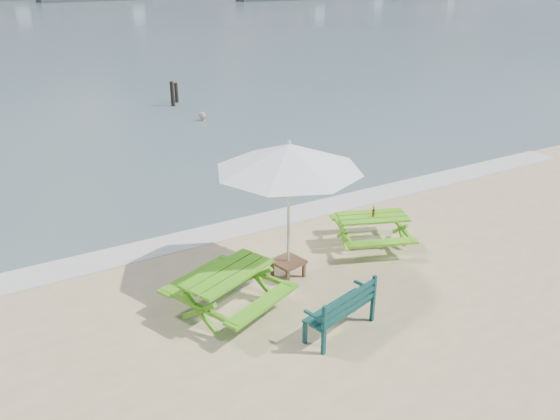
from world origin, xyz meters
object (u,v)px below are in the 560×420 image
park_bench (340,318)px  swimmer (203,132)px  beer_bottle (373,213)px  picnic_table_left (229,292)px  patio_umbrella (289,157)px  side_table (288,268)px  picnic_table_right (372,231)px

park_bench → swimmer: park_bench is taller
beer_bottle → swimmer: bearing=84.6°
picnic_table_left → swimmer: bearing=69.2°
beer_bottle → picnic_table_left: bearing=-169.3°
patio_umbrella → side_table: bearing=0.0°
park_bench → picnic_table_left: bearing=132.1°
patio_umbrella → beer_bottle: 2.76m
picnic_table_right → swimmer: bearing=84.7°
beer_bottle → swimmer: beer_bottle is taller
picnic_table_left → beer_bottle: 3.78m
picnic_table_right → park_bench: 3.24m
picnic_table_right → swimmer: size_ratio=1.21×
park_bench → patio_umbrella: (0.19, 1.93, 2.16)m
patio_umbrella → beer_bottle: patio_umbrella is taller
picnic_table_left → picnic_table_right: (3.70, 0.72, -0.04)m
picnic_table_left → picnic_table_right: picnic_table_left is taller
picnic_table_left → side_table: (1.48, 0.49, -0.19)m
patio_umbrella → beer_bottle: bearing=5.3°
patio_umbrella → beer_bottle: size_ratio=14.12×
side_table → park_bench: bearing=-95.5°
patio_umbrella → park_bench: bearing=-95.5°
side_table → swimmer: 12.67m
picnic_table_left → park_bench: bearing=-47.9°
picnic_table_right → beer_bottle: size_ratio=9.00×
picnic_table_right → swimmer: (1.11, 11.98, -0.83)m
swimmer → patio_umbrella: bearing=-105.3°
picnic_table_right → beer_bottle: 0.44m
side_table → swimmer: (3.33, 12.21, -0.67)m
picnic_table_left → beer_bottle: bearing=10.7°
picnic_table_right → side_table: bearing=-174.1°
picnic_table_right → swimmer: 12.06m
picnic_table_right → side_table: picnic_table_right is taller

